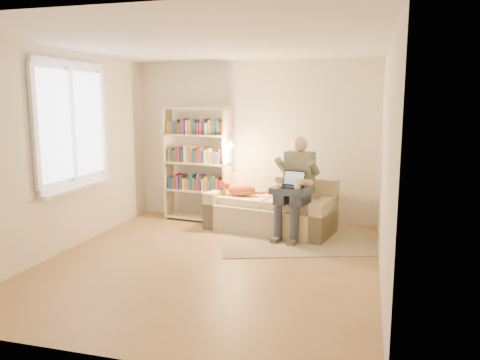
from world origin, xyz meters
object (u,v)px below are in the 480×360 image
(sofa, at_px, (271,211))
(laptop, at_px, (293,183))
(bookshelf, at_px, (197,159))
(person, at_px, (296,182))
(cat, at_px, (241,189))

(sofa, xyz_separation_m, laptop, (0.40, -0.38, 0.52))
(laptop, bearing_deg, bookshelf, 172.03)
(sofa, height_order, person, person)
(sofa, xyz_separation_m, bookshelf, (-1.28, 0.23, 0.74))
(person, relative_size, bookshelf, 0.78)
(person, bearing_deg, laptop, -83.33)
(person, height_order, cat, person)
(bookshelf, bearing_deg, person, -8.93)
(person, bearing_deg, sofa, 161.78)
(laptop, bearing_deg, cat, 169.80)
(person, distance_m, cat, 0.93)
(cat, distance_m, laptop, 0.96)
(cat, bearing_deg, bookshelf, 174.52)
(laptop, bearing_deg, sofa, 148.29)
(person, relative_size, laptop, 3.92)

